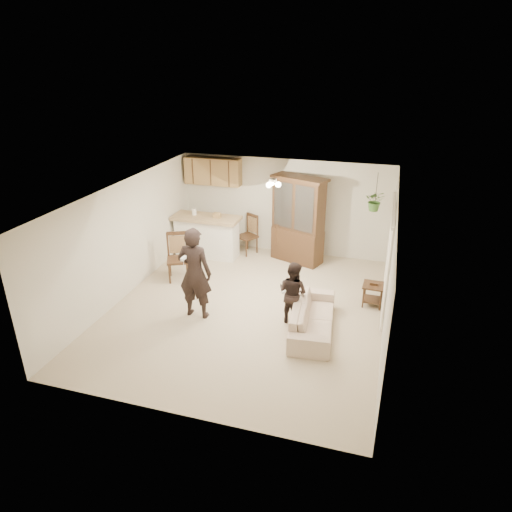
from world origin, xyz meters
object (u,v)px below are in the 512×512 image
(child, at_px, (293,291))
(chair_bar, at_px, (178,267))
(china_hutch, at_px, (298,221))
(adult, at_px, (195,275))
(chair_hutch_right, at_px, (281,246))
(side_table, at_px, (373,294))
(chair_hutch_left, at_px, (247,242))
(sofa, at_px, (313,313))

(child, relative_size, chair_bar, 1.20)
(child, height_order, china_hutch, china_hutch)
(chair_bar, bearing_deg, china_hutch, 12.66)
(child, relative_size, china_hutch, 0.61)
(adult, relative_size, chair_bar, 1.60)
(chair_bar, xyz_separation_m, chair_hutch_right, (1.98, 2.06, -0.04))
(adult, relative_size, side_table, 3.36)
(china_hutch, xyz_separation_m, chair_hutch_right, (-0.47, 0.19, -0.81))
(chair_hutch_right, bearing_deg, chair_bar, 14.05)
(chair_hutch_left, bearing_deg, child, -27.46)
(side_table, xyz_separation_m, chair_bar, (-4.47, -0.04, 0.07))
(sofa, xyz_separation_m, child, (-0.44, 0.19, 0.31))
(sofa, height_order, china_hutch, china_hutch)
(sofa, xyz_separation_m, chair_hutch_left, (-2.35, 3.26, -0.07))
(adult, distance_m, chair_bar, 1.86)
(child, xyz_separation_m, chair_hutch_right, (-0.99, 3.15, -0.40))
(side_table, xyz_separation_m, chair_hutch_left, (-3.40, 1.94, 0.05))
(side_table, bearing_deg, chair_hutch_left, 150.30)
(child, relative_size, side_table, 2.52)
(child, bearing_deg, side_table, -120.25)
(chair_hutch_left, bearing_deg, chair_bar, -87.74)
(sofa, relative_size, china_hutch, 0.85)
(china_hutch, relative_size, side_table, 4.11)
(adult, distance_m, china_hutch, 3.56)
(child, height_order, side_table, child)
(chair_bar, bearing_deg, adult, -77.42)
(sofa, distance_m, chair_bar, 3.65)
(sofa, bearing_deg, chair_bar, 64.00)
(adult, distance_m, child, 1.95)
(adult, height_order, chair_hutch_left, adult)
(china_hutch, distance_m, side_table, 2.85)
(chair_hutch_right, bearing_deg, child, 75.47)
(china_hutch, height_order, chair_bar, china_hutch)
(china_hutch, distance_m, chair_hutch_right, 0.96)
(chair_hutch_left, bearing_deg, side_table, 0.92)
(chair_bar, bearing_deg, sofa, -45.23)
(sofa, xyz_separation_m, adult, (-2.35, -0.12, 0.53))
(child, distance_m, chair_hutch_left, 3.63)
(sofa, xyz_separation_m, side_table, (1.05, 1.32, -0.12))
(china_hutch, bearing_deg, sofa, -52.26)
(adult, height_order, chair_bar, adult)
(child, xyz_separation_m, side_table, (1.49, 1.12, -0.42))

